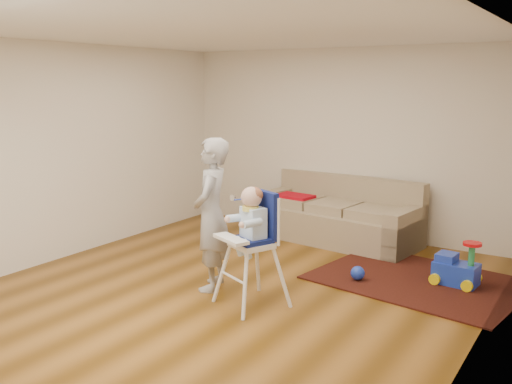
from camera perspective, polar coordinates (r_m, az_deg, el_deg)
The scene contains 9 objects.
ground at distance 6.34m, azimuth -1.96°, elevation -9.50°, with size 5.50×5.50×0.00m, color #51320A.
room_envelope at distance 6.39m, azimuth 0.60°, elevation 7.91°, with size 5.04×5.52×2.72m.
sofa at distance 8.09m, azimuth 7.99°, elevation -1.80°, with size 2.40×1.21×0.89m.
side_table at distance 8.73m, azimuth 1.50°, elevation -2.01°, with size 0.52×0.52×0.52m, color black, non-canonical shape.
area_rug at distance 6.78m, azimuth 15.92°, elevation -8.47°, with size 2.20×1.65×0.02m, color black.
ride_on_toy at distance 6.68m, azimuth 19.42°, elevation -6.60°, with size 0.46×0.33×0.51m, color blue, non-canonical shape.
toy_ball at distance 6.58m, azimuth 10.13°, elevation -7.99°, with size 0.16×0.16×0.16m, color blue.
high_chair at distance 5.68m, azimuth -0.44°, elevation -5.67°, with size 0.75×0.75×1.22m.
adult at distance 6.10m, azimuth -4.49°, elevation -2.27°, with size 0.60×0.39×1.64m, color #949496.
Camera 1 is at (3.35, -4.91, 2.21)m, focal length 40.00 mm.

